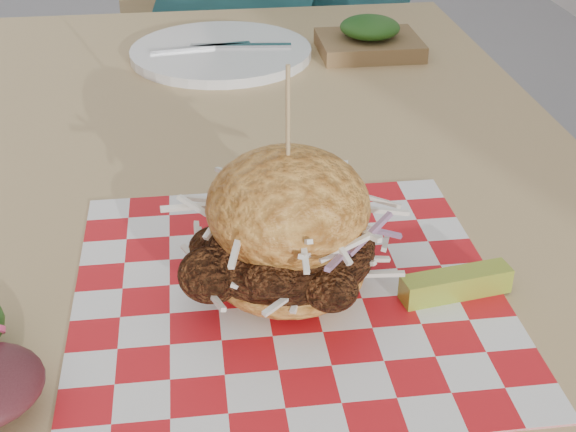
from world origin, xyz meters
The scene contains 7 objects.
patio_table centered at (0.14, -0.21, 0.67)m, with size 0.80×1.20×0.75m.
patio_chair centered at (0.17, 0.78, 0.55)m, with size 0.54×0.55×0.95m.
paper_liner centered at (0.16, -0.46, 0.75)m, with size 0.36×0.36×0.00m, color red.
sandwich centered at (0.16, -0.46, 0.81)m, with size 0.18×0.18×0.20m.
pickle_spear centered at (0.30, -0.49, 0.76)m, with size 0.10×0.02×0.02m, color #9FAE32.
place_setting centered at (0.14, 0.14, 0.76)m, with size 0.27×0.27×0.02m.
kraft_tray centered at (0.36, 0.13, 0.77)m, with size 0.15×0.12×0.06m.
Camera 1 is at (0.09, -1.01, 1.15)m, focal length 50.00 mm.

